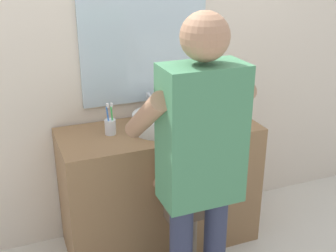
# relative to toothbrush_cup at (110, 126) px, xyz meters

# --- Properties ---
(back_wall) EXTENTS (4.40, 0.10, 2.70)m
(back_wall) POSITION_rel_toothbrush_cup_xyz_m (0.32, 0.29, 0.44)
(back_wall) COLOR beige
(back_wall) RESTS_ON ground
(vanity_cabinet) EXTENTS (1.30, 0.54, 0.86)m
(vanity_cabinet) POSITION_rel_toothbrush_cup_xyz_m (0.32, -0.03, -0.48)
(vanity_cabinet) COLOR olive
(vanity_cabinet) RESTS_ON ground
(sink_basin) EXTENTS (0.36, 0.36, 0.11)m
(sink_basin) POSITION_rel_toothbrush_cup_xyz_m (0.32, -0.05, 0.00)
(sink_basin) COLOR silver
(sink_basin) RESTS_ON vanity_cabinet
(faucet) EXTENTS (0.18, 0.14, 0.18)m
(faucet) POSITION_rel_toothbrush_cup_xyz_m (0.32, 0.17, 0.03)
(faucet) COLOR #B7BABF
(faucet) RESTS_ON vanity_cabinet
(toothbrush_cup) EXTENTS (0.07, 0.07, 0.21)m
(toothbrush_cup) POSITION_rel_toothbrush_cup_xyz_m (0.00, 0.00, 0.00)
(toothbrush_cup) COLOR silver
(toothbrush_cup) RESTS_ON vanity_cabinet
(soap_bottle) EXTENTS (0.06, 0.06, 0.17)m
(soap_bottle) POSITION_rel_toothbrush_cup_xyz_m (0.69, 0.03, 0.01)
(soap_bottle) COLOR gold
(soap_bottle) RESTS_ON vanity_cabinet
(child_toddler) EXTENTS (0.29, 0.29, 0.94)m
(child_toddler) POSITION_rel_toothbrush_cup_xyz_m (0.32, -0.43, -0.35)
(child_toddler) COLOR #6B5B4C
(child_toddler) RESTS_ON ground
(adult_parent) EXTENTS (0.53, 0.56, 1.70)m
(adult_parent) POSITION_rel_toothbrush_cup_xyz_m (0.25, -0.76, 0.11)
(adult_parent) COLOR #2D334C
(adult_parent) RESTS_ON ground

